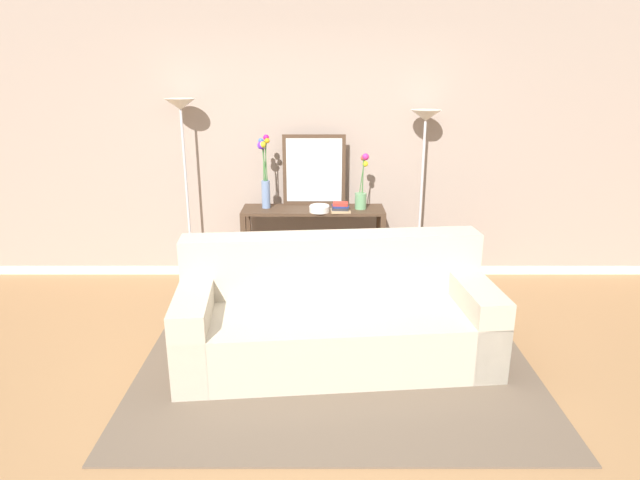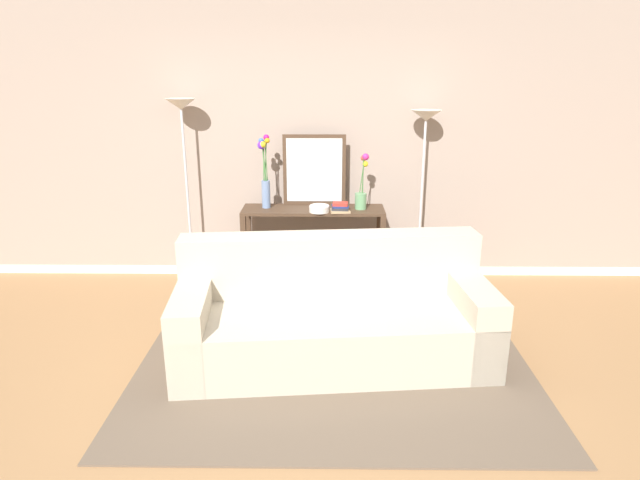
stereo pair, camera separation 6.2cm
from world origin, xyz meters
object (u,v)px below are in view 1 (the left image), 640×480
object	(u,v)px
console_table	(312,233)
book_stack	(339,208)
fruit_bowl	(318,208)
vase_tall_flowers	(264,175)
floor_lamp_left	(182,141)
couch	(334,318)
floor_lamp_right	(423,150)
wall_mirror	(313,170)
book_row_under_console	(270,280)
vase_short_flowers	(361,190)

from	to	relation	value
console_table	book_stack	xyz separation A→B (m)	(0.25, -0.12, 0.28)
console_table	book_stack	bearing A→B (deg)	-26.04
console_table	fruit_bowl	world-z (taller)	fruit_bowl
console_table	vase_tall_flowers	bearing A→B (deg)	176.70
floor_lamp_left	fruit_bowl	size ratio (longest dim) A/B	9.50
couch	floor_lamp_right	size ratio (longest dim) A/B	1.36
wall_mirror	book_stack	world-z (taller)	wall_mirror
floor_lamp_right	book_row_under_console	bearing A→B (deg)	-177.11
console_table	couch	bearing A→B (deg)	-82.67
fruit_bowl	floor_lamp_right	bearing A→B (deg)	11.38
console_table	book_row_under_console	size ratio (longest dim) A/B	4.98
floor_lamp_right	vase_tall_flowers	bearing A→B (deg)	-178.18
floor_lamp_left	console_table	bearing A→B (deg)	-3.47
fruit_bowl	book_row_under_console	bearing A→B (deg)	165.58
console_table	floor_lamp_left	size ratio (longest dim) A/B	0.75
console_table	wall_mirror	size ratio (longest dim) A/B	1.99
console_table	vase_tall_flowers	xyz separation A→B (m)	(-0.45, 0.03, 0.56)
floor_lamp_right	wall_mirror	xyz separation A→B (m)	(-1.02, 0.09, -0.21)
floor_lamp_left	fruit_bowl	world-z (taller)	floor_lamp_left
wall_mirror	vase_tall_flowers	world-z (taller)	vase_tall_flowers
vase_tall_flowers	fruit_bowl	size ratio (longest dim) A/B	3.64
wall_mirror	console_table	bearing A→B (deg)	-92.89
console_table	floor_lamp_left	world-z (taller)	floor_lamp_left
book_stack	book_row_under_console	distance (m)	1.03
fruit_bowl	couch	bearing A→B (deg)	-84.65
floor_lamp_left	book_stack	bearing A→B (deg)	-7.67
floor_lamp_left	floor_lamp_right	size ratio (longest dim) A/B	1.06
vase_tall_flowers	book_row_under_console	world-z (taller)	vase_tall_flowers
floor_lamp_right	fruit_bowl	world-z (taller)	floor_lamp_right
console_table	book_row_under_console	bearing A→B (deg)	180.00
floor_lamp_right	book_row_under_console	xyz separation A→B (m)	(-1.45, -0.07, -1.28)
floor_lamp_left	vase_short_flowers	world-z (taller)	floor_lamp_left
vase_short_flowers	console_table	bearing A→B (deg)	179.29
book_stack	book_row_under_console	world-z (taller)	book_stack
console_table	book_row_under_console	xyz separation A→B (m)	(-0.42, 0.00, -0.50)
book_stack	book_row_under_console	bearing A→B (deg)	169.56
floor_lamp_right	floor_lamp_left	bearing A→B (deg)	-180.00
book_stack	couch	bearing A→B (deg)	-93.40
book_row_under_console	couch	bearing A→B (deg)	-66.73
wall_mirror	book_row_under_console	distance (m)	1.16
couch	vase_tall_flowers	bearing A→B (deg)	114.10
couch	wall_mirror	distance (m)	1.75
vase_short_flowers	fruit_bowl	distance (m)	0.44
floor_lamp_right	vase_tall_flowers	world-z (taller)	floor_lamp_right
console_table	vase_tall_flowers	distance (m)	0.72
couch	floor_lamp_left	bearing A→B (deg)	133.57
floor_lamp_right	book_row_under_console	distance (m)	1.94
couch	book_row_under_console	world-z (taller)	couch
vase_tall_flowers	fruit_bowl	bearing A→B (deg)	-16.18
vase_short_flowers	book_stack	xyz separation A→B (m)	(-0.20, -0.12, -0.14)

